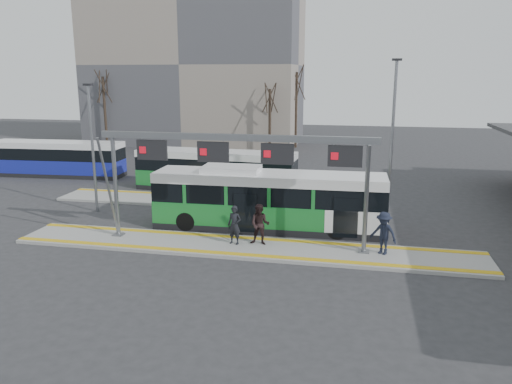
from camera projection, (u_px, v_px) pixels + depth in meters
ground at (244, 249)px, 23.41m from camera, size 120.00×120.00×0.00m
platform_main at (244, 247)px, 23.39m from camera, size 22.00×3.00×0.15m
platform_second at (211, 202)px, 31.81m from camera, size 20.00×3.00×0.15m
tactile_main at (244, 246)px, 23.37m from camera, size 22.00×2.65×0.02m
tactile_second at (216, 196)px, 32.88m from camera, size 20.00×0.35×0.02m
gantry at (237, 157)px, 22.73m from camera, size 13.00×1.68×5.20m
apartment_block at (197, 64)px, 58.36m from camera, size 24.50×12.50×18.40m
hero_bus at (268, 201)px, 26.17m from camera, size 12.07×2.83×3.30m
bg_bus_green at (216, 171)px, 34.90m from camera, size 11.36×3.08×2.81m
bg_bus_blue at (57, 159)px, 39.95m from camera, size 10.77×2.93×2.78m
passenger_a at (234, 225)px, 23.45m from camera, size 0.75×0.57×1.84m
passenger_b at (260, 225)px, 23.38m from camera, size 0.96×0.75×1.94m
passenger_c at (384, 233)px, 22.11m from camera, size 1.44×1.24×1.94m
tree_left at (270, 98)px, 50.51m from camera, size 1.40×1.40×7.42m
tree_mid at (297, 83)px, 54.30m from camera, size 1.40×1.40×9.34m
tree_far at (103, 87)px, 54.38m from camera, size 1.40×1.40×8.79m
lamp_west at (92, 145)px, 28.88m from camera, size 0.50×0.25×7.48m
lamp_east at (392, 139)px, 26.61m from camera, size 0.50×0.25×8.79m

